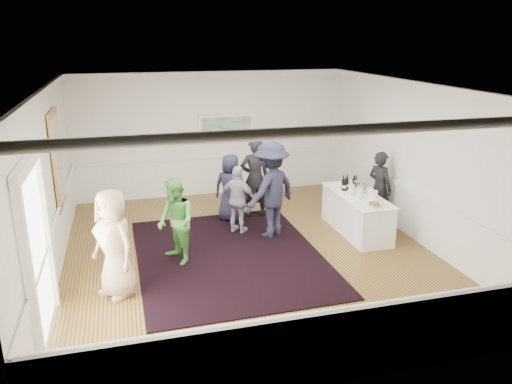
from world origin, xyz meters
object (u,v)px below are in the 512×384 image
object	(u,v)px
guest_lilac	(238,200)
ice_bucket	(359,187)
bartender	(380,188)
guest_green	(176,222)
guest_dark_a	(271,190)
guest_tan	(114,244)
guest_navy	(231,188)
nut_bowl	(374,205)
serving_table	(356,213)
guest_dark_b	(255,178)

from	to	relation	value
guest_lilac	ice_bucket	size ratio (longest dim) A/B	5.66
guest_lilac	bartender	bearing A→B (deg)	-144.47
guest_green	guest_dark_a	bearing A→B (deg)	90.09
guest_green	ice_bucket	world-z (taller)	guest_green
guest_tan	ice_bucket	xyz separation A→B (m)	(5.06, 1.60, 0.06)
guest_tan	guest_navy	xyz separation A→B (m)	(2.52, 2.88, -0.13)
guest_tan	guest_green	size ratio (longest dim) A/B	1.13
guest_dark_a	bartender	bearing A→B (deg)	150.54
guest_tan	nut_bowl	bearing A→B (deg)	61.51
serving_table	guest_tan	distance (m)	5.19
guest_tan	serving_table	bearing A→B (deg)	70.02
serving_table	guest_navy	world-z (taller)	guest_navy
nut_bowl	serving_table	bearing A→B (deg)	87.96
guest_tan	guest_dark_a	distance (m)	3.60
guest_lilac	guest_tan	bearing A→B (deg)	80.23
ice_bucket	nut_bowl	size ratio (longest dim) A/B	0.97
guest_tan	guest_dark_a	bearing A→B (deg)	83.00
guest_tan	guest_navy	world-z (taller)	guest_tan
guest_green	nut_bowl	bearing A→B (deg)	64.72
serving_table	guest_lilac	size ratio (longest dim) A/B	1.42
guest_tan	guest_dark_b	xyz separation A→B (m)	(3.12, 2.98, 0.03)
bartender	guest_dark_b	world-z (taller)	guest_dark_b
ice_bucket	guest_lilac	bearing A→B (deg)	168.67
bartender	guest_green	world-z (taller)	bartender
guest_navy	guest_lilac	bearing A→B (deg)	119.07
guest_navy	guest_green	bearing A→B (deg)	81.98
serving_table	ice_bucket	size ratio (longest dim) A/B	8.04
guest_green	guest_lilac	xyz separation A→B (m)	(1.44, 1.13, -0.07)
guest_lilac	ice_bucket	world-z (taller)	guest_lilac
guest_navy	ice_bucket	world-z (taller)	guest_navy
guest_green	guest_dark_a	size ratio (longest dim) A/B	0.79
guest_tan	nut_bowl	world-z (taller)	guest_tan
guest_green	guest_navy	distance (m)	2.38
guest_tan	nut_bowl	distance (m)	4.98
guest_lilac	guest_navy	bearing A→B (deg)	-49.73
ice_bucket	serving_table	bearing A→B (deg)	-126.74
bartender	guest_navy	distance (m)	3.32
guest_dark_a	guest_dark_b	bearing A→B (deg)	-120.04
ice_bucket	guest_navy	bearing A→B (deg)	153.20
guest_tan	guest_green	distance (m)	1.46
guest_lilac	guest_dark_b	bearing A→B (deg)	-83.94
nut_bowl	guest_tan	bearing A→B (deg)	-172.10
serving_table	guest_dark_a	bearing A→B (deg)	170.42
nut_bowl	guest_dark_a	bearing A→B (deg)	148.86
guest_tan	guest_dark_b	world-z (taller)	guest_dark_b
guest_dark_b	bartender	bearing A→B (deg)	158.00
guest_dark_a	guest_navy	bearing A→B (deg)	-92.03
guest_green	bartender	bearing A→B (deg)	79.67
guest_tan	guest_lilac	xyz separation A→B (m)	(2.52, 2.11, -0.17)
guest_lilac	nut_bowl	xyz separation A→B (m)	(2.41, -1.42, 0.15)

